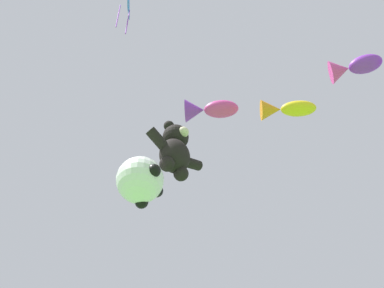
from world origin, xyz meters
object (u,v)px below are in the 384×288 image
object	(u,v)px
fish_kite_magenta	(208,110)
fish_kite_goldfin	(285,109)
diamond_kite	(128,4)
teddy_bear_kite	(175,150)
soccer_ball_kite	(140,180)
fish_kite_violet	(352,67)

from	to	relation	value
fish_kite_magenta	fish_kite_goldfin	world-z (taller)	fish_kite_magenta
fish_kite_magenta	diamond_kite	size ratio (longest dim) A/B	0.59
teddy_bear_kite	soccer_ball_kite	distance (m)	1.83
teddy_bear_kite	diamond_kite	distance (m)	5.49
fish_kite_magenta	fish_kite_violet	distance (m)	4.95
teddy_bear_kite	fish_kite_magenta	bearing A→B (deg)	7.28
fish_kite_violet	diamond_kite	size ratio (longest dim) A/B	0.57
teddy_bear_kite	diamond_kite	bearing A→B (deg)	-172.39
teddy_bear_kite	fish_kite_magenta	distance (m)	3.97
soccer_ball_kite	diamond_kite	distance (m)	6.72
fish_kite_goldfin	diamond_kite	xyz separation A→B (m)	(-5.61, 1.50, 1.83)
fish_kite_goldfin	diamond_kite	world-z (taller)	diamond_kite
teddy_bear_kite	fish_kite_violet	distance (m)	6.90
fish_kite_goldfin	fish_kite_violet	xyz separation A→B (m)	(0.87, -2.30, 0.88)
teddy_bear_kite	diamond_kite	size ratio (longest dim) A/B	0.61
fish_kite_magenta	fish_kite_violet	bearing A→B (deg)	-61.61
fish_kite_magenta	diamond_kite	xyz separation A→B (m)	(-4.13, -0.54, 1.20)
soccer_ball_kite	fish_kite_magenta	distance (m)	5.79
fish_kite_goldfin	fish_kite_violet	size ratio (longest dim) A/B	0.97
teddy_bear_kite	diamond_kite	world-z (taller)	diamond_kite
soccer_ball_kite	fish_kite_violet	bearing A→B (deg)	-42.32
fish_kite_goldfin	diamond_kite	distance (m)	6.09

